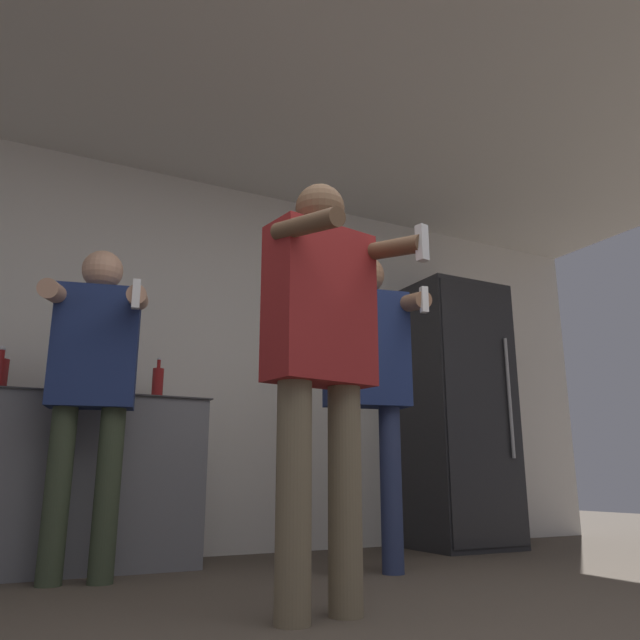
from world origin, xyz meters
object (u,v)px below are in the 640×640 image
person_spectator_back (93,373)px  bottle_tall_gin (158,384)px  bottle_short_whiskey (105,379)px  person_woman_foreground (321,347)px  refrigerator (452,414)px  person_man_side (368,369)px

person_spectator_back → bottle_tall_gin: bearing=50.9°
bottle_short_whiskey → person_spectator_back: person_spectator_back is taller
bottle_tall_gin → person_woman_foreground: 1.74m
bottle_tall_gin → person_spectator_back: 0.71m
bottle_short_whiskey → person_spectator_back: size_ratio=0.18×
refrigerator → person_spectator_back: refrigerator is taller
bottle_short_whiskey → refrigerator: bearing=-2.8°
bottle_short_whiskey → person_man_side: (1.25, -0.91, 0.02)m
bottle_short_whiskey → bottle_tall_gin: bottle_short_whiskey is taller
person_man_side → refrigerator: bearing=33.0°
bottle_tall_gin → person_spectator_back: size_ratio=0.17×
person_man_side → person_spectator_back: bearing=165.4°
bottle_tall_gin → person_spectator_back: bearing=-129.1°
bottle_short_whiskey → person_spectator_back: 0.57m
bottle_tall_gin → person_woman_foreground: (0.23, -1.73, -0.07)m
bottle_tall_gin → person_spectator_back: (-0.44, -0.55, -0.04)m
person_man_side → bottle_tall_gin: bearing=136.1°
refrigerator → bottle_short_whiskey: (-2.46, 0.12, 0.10)m
bottle_short_whiskey → person_woman_foreground: (0.54, -1.73, -0.08)m
refrigerator → bottle_tall_gin: refrigerator is taller
bottle_tall_gin → person_woman_foreground: person_woman_foreground is taller
person_spectator_back → bottle_short_whiskey: bearing=76.0°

